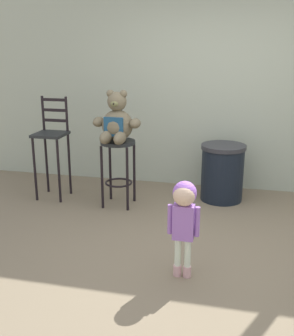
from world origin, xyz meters
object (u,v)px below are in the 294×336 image
object	(u,v)px
teddy_bear	(117,123)
bar_chair_empty	(52,141)
bar_stool_with_teddy	(118,159)
trash_bin	(222,172)
child_walking	(184,209)

from	to	relation	value
teddy_bear	bar_chair_empty	size ratio (longest dim) A/B	0.47
bar_stool_with_teddy	teddy_bear	bearing A→B (deg)	-90.00
trash_bin	bar_chair_empty	size ratio (longest dim) A/B	0.56
child_walking	trash_bin	size ratio (longest dim) A/B	1.18
bar_stool_with_teddy	child_walking	distance (m)	1.77
child_walking	trash_bin	bearing A→B (deg)	56.68
trash_bin	teddy_bear	bearing A→B (deg)	-157.67
bar_chair_empty	trash_bin	bearing A→B (deg)	10.05
teddy_bear	bar_chair_empty	xyz separation A→B (m)	(-0.90, 0.12, -0.29)
trash_bin	bar_stool_with_teddy	bearing A→B (deg)	-158.88
teddy_bear	trash_bin	world-z (taller)	teddy_bear
trash_bin	bar_chair_empty	xyz separation A→B (m)	(-2.11, -0.37, 0.37)
teddy_bear	trash_bin	xyz separation A→B (m)	(1.21, 0.50, -0.66)
teddy_bear	child_walking	world-z (taller)	teddy_bear
bar_stool_with_teddy	bar_chair_empty	world-z (taller)	bar_chair_empty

